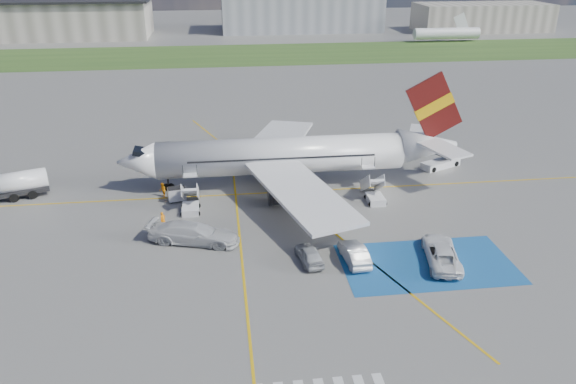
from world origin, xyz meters
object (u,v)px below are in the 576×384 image
at_px(fuel_tanker, 6,189).
at_px(car_silver_a, 309,254).
at_px(van_white_b, 193,230).
at_px(gpu_cart, 177,195).
at_px(car_silver_b, 354,253).
at_px(belt_loader, 441,164).
at_px(van_white_a, 442,250).
at_px(airliner, 295,155).

xyz_separation_m(fuel_tanker, car_silver_a, (28.71, -16.10, -0.48)).
distance_m(car_silver_a, van_white_b, 10.52).
bearing_deg(gpu_cart, car_silver_b, -53.54).
height_order(fuel_tanker, car_silver_b, fuel_tanker).
distance_m(belt_loader, car_silver_b, 24.93).
relative_size(car_silver_b, van_white_a, 0.87).
distance_m(gpu_cart, belt_loader, 30.76).
height_order(airliner, van_white_a, airliner).
bearing_deg(belt_loader, car_silver_b, -152.05).
bearing_deg(car_silver_b, airliner, -85.32).
height_order(gpu_cart, belt_loader, belt_loader).
relative_size(fuel_tanker, van_white_b, 1.38).
distance_m(car_silver_b, van_white_b, 14.05).
xyz_separation_m(airliner, van_white_b, (-10.51, -11.91, -2.21)).
xyz_separation_m(fuel_tanker, car_silver_b, (32.37, -16.50, -0.41)).
height_order(car_silver_a, van_white_a, van_white_a).
height_order(airliner, fuel_tanker, airliner).
height_order(car_silver_b, van_white_b, van_white_b).
xyz_separation_m(belt_loader, car_silver_a, (-18.77, -19.44, 0.29)).
xyz_separation_m(airliner, belt_loader, (17.75, 3.00, -3.00)).
relative_size(airliner, van_white_a, 6.91).
bearing_deg(van_white_b, gpu_cart, 28.75).
relative_size(airliner, van_white_b, 6.09).
bearing_deg(van_white_a, fuel_tanker, -12.33).
relative_size(car_silver_a, car_silver_b, 0.88).
xyz_separation_m(fuel_tanker, belt_loader, (47.48, 3.33, -0.77)).
distance_m(fuel_tanker, car_silver_a, 32.92).
bearing_deg(van_white_b, car_silver_a, -98.78).
height_order(gpu_cart, van_white_b, van_white_b).
bearing_deg(car_silver_b, van_white_a, 169.47).
bearing_deg(belt_loader, gpu_cart, 166.22).
bearing_deg(fuel_tanker, car_silver_a, -49.36).
bearing_deg(car_silver_a, van_white_b, -34.18).
bearing_deg(airliner, car_silver_a, -93.56).
height_order(airliner, gpu_cart, airliner).
height_order(fuel_tanker, belt_loader, fuel_tanker).
xyz_separation_m(belt_loader, car_silver_b, (-15.10, -19.83, 0.36)).
bearing_deg(van_white_a, airliner, -49.66).
relative_size(fuel_tanker, car_silver_a, 2.07).
relative_size(belt_loader, van_white_b, 0.90).
relative_size(gpu_cart, belt_loader, 0.36).
distance_m(fuel_tanker, gpu_cart, 17.47).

